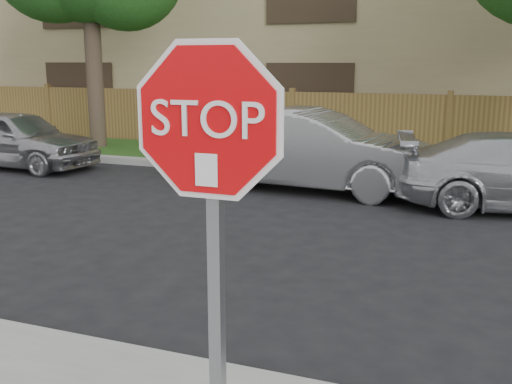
% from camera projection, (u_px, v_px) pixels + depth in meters
% --- Properties ---
extents(far_curb, '(70.00, 0.30, 0.15)m').
position_uv_depth(far_curb, '(435.00, 182.00, 11.80)').
color(far_curb, gray).
rests_on(far_curb, ground).
extents(grass_strip, '(70.00, 3.00, 0.12)m').
position_uv_depth(grass_strip, '(441.00, 169.00, 13.31)').
color(grass_strip, '#1E4714').
rests_on(grass_strip, ground).
extents(fence, '(70.00, 0.12, 1.60)m').
position_uv_depth(fence, '(448.00, 128.00, 14.61)').
color(fence, brown).
rests_on(fence, ground).
extents(apartment_building, '(35.20, 9.20, 7.20)m').
position_uv_depth(apartment_building, '(466.00, 25.00, 19.13)').
color(apartment_building, tan).
rests_on(apartment_building, ground).
extents(stop_sign, '(1.01, 0.13, 2.55)m').
position_uv_depth(stop_sign, '(211.00, 190.00, 2.76)').
color(stop_sign, gray).
rests_on(stop_sign, sidewalk_near).
extents(sedan_far_left, '(3.98, 1.74, 1.33)m').
position_uv_depth(sedan_far_left, '(16.00, 139.00, 13.63)').
color(sedan_far_left, '#A5A5A9').
rests_on(sedan_far_left, ground).
extents(sedan_left, '(4.72, 1.89, 1.53)m').
position_uv_depth(sedan_left, '(312.00, 150.00, 11.25)').
color(sedan_left, '#A0A0A4').
rests_on(sedan_left, ground).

